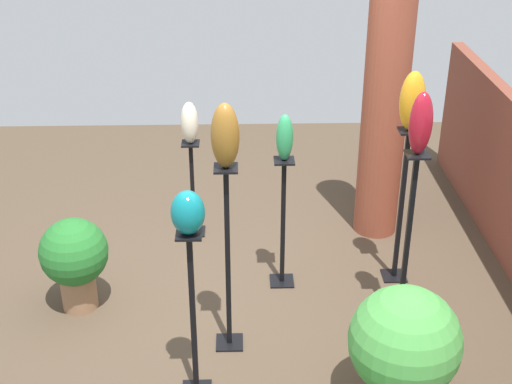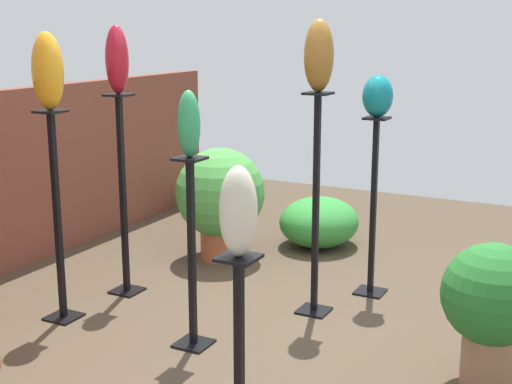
# 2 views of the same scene
# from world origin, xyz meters

# --- Properties ---
(ground_plane) EXTENTS (8.00, 8.00, 0.00)m
(ground_plane) POSITION_xyz_m (0.00, 0.00, 0.00)
(ground_plane) COLOR #4C3D2D
(pedestal_ruby) EXTENTS (0.20, 0.20, 1.41)m
(pedestal_ruby) POSITION_xyz_m (0.13, 1.27, 0.65)
(pedestal_ruby) COLOR black
(pedestal_ruby) RESTS_ON ground
(pedestal_amber) EXTENTS (0.20, 0.20, 1.36)m
(pedestal_amber) POSITION_xyz_m (-0.44, 1.35, 0.62)
(pedestal_amber) COLOR black
(pedestal_amber) RESTS_ON ground
(pedestal_jade) EXTENTS (0.20, 0.20, 1.14)m
(pedestal_jade) POSITION_xyz_m (-0.39, 0.38, 0.52)
(pedestal_jade) COLOR black
(pedestal_jade) RESTS_ON ground
(pedestal_teal) EXTENTS (0.20, 0.20, 1.26)m
(pedestal_teal) POSITION_xyz_m (0.91, -0.28, 0.58)
(pedestal_teal) COLOR black
(pedestal_teal) RESTS_ON ground
(pedestal_ivory) EXTENTS (0.20, 0.20, 0.93)m
(pedestal_ivory) POSITION_xyz_m (-1.24, -0.40, 0.42)
(pedestal_ivory) COLOR black
(pedestal_ivory) RESTS_ON ground
(pedestal_bronze) EXTENTS (0.20, 0.20, 1.46)m
(pedestal_bronze) POSITION_xyz_m (0.41, -0.06, 0.67)
(pedestal_bronze) COLOR black
(pedestal_bronze) RESTS_ON ground
(art_vase_ruby) EXTENTS (0.15, 0.16, 0.45)m
(art_vase_ruby) POSITION_xyz_m (0.13, 1.27, 1.64)
(art_vase_ruby) COLOR maroon
(art_vase_ruby) RESTS_ON pedestal_ruby
(art_vase_amber) EXTENTS (0.18, 0.20, 0.47)m
(art_vase_amber) POSITION_xyz_m (-0.44, 1.35, 1.59)
(art_vase_amber) COLOR orange
(art_vase_amber) RESTS_ON pedestal_amber
(art_vase_jade) EXTENTS (0.12, 0.13, 0.38)m
(art_vase_jade) POSITION_xyz_m (-0.39, 0.38, 1.33)
(art_vase_jade) COLOR #2D9356
(art_vase_jade) RESTS_ON pedestal_jade
(art_vase_teal) EXTENTS (0.21, 0.21, 0.28)m
(art_vase_teal) POSITION_xyz_m (0.91, -0.28, 1.40)
(art_vase_teal) COLOR #0F727A
(art_vase_teal) RESTS_ON pedestal_teal
(art_vase_ivory) EXTENTS (0.17, 0.16, 0.38)m
(art_vase_ivory) POSITION_xyz_m (-1.24, -0.40, 1.12)
(art_vase_ivory) COLOR beige
(art_vase_ivory) RESTS_ON pedestal_ivory
(art_vase_bronze) EXTENTS (0.18, 0.19, 0.44)m
(art_vase_bronze) POSITION_xyz_m (0.41, -0.06, 1.68)
(art_vase_bronze) COLOR brown
(art_vase_bronze) RESTS_ON pedestal_bronze
(potted_plant_mid_right) EXTENTS (0.72, 0.72, 0.91)m
(potted_plant_mid_right) POSITION_xyz_m (1.10, 1.06, 0.52)
(potted_plant_mid_right) COLOR #B25B38
(potted_plant_mid_right) RESTS_ON ground
(potted_plant_mid_left) EXTENTS (0.53, 0.53, 0.78)m
(potted_plant_mid_left) POSITION_xyz_m (-0.09, -1.26, 0.47)
(potted_plant_mid_left) COLOR #936B4C
(potted_plant_mid_left) RESTS_ON ground
(foliage_bed_east) EXTENTS (0.64, 0.68, 0.33)m
(foliage_bed_east) POSITION_xyz_m (2.38, 1.80, 0.17)
(foliage_bed_east) COLOR #236B28
(foliage_bed_east) RESTS_ON ground
(foliage_bed_west) EXTENTS (0.74, 0.67, 0.42)m
(foliage_bed_west) POSITION_xyz_m (1.78, 0.48, 0.21)
(foliage_bed_west) COLOR #338C38
(foliage_bed_west) RESTS_ON ground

